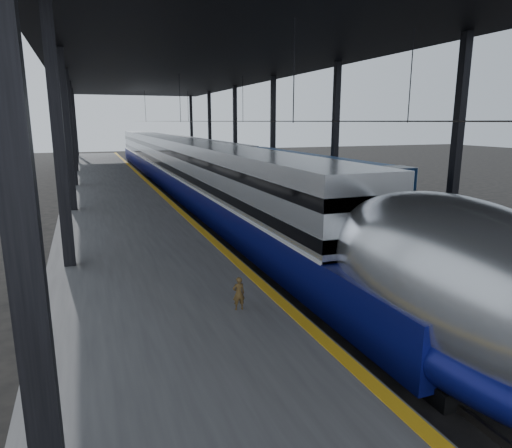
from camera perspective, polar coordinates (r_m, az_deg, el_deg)
ground at (r=12.66m, az=5.69°, el=-13.09°), size 160.00×160.00×0.00m
platform at (r=30.64m, az=-17.31°, el=2.75°), size 6.00×80.00×1.00m
yellow_strip at (r=30.84m, az=-12.17°, el=4.05°), size 0.30×80.00×0.01m
rails at (r=32.15m, az=-2.89°, el=3.00°), size 6.52×80.00×0.16m
canopy at (r=31.20m, az=-7.90°, el=19.26°), size 18.00×75.00×9.47m
tgv_train at (r=35.62m, az=-9.04°, el=6.84°), size 2.90×65.20×4.16m
second_train at (r=45.01m, az=-4.97°, el=7.96°), size 2.59×56.05×3.56m
child at (r=11.21m, az=-2.18°, el=-8.66°), size 0.31×0.21×0.84m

